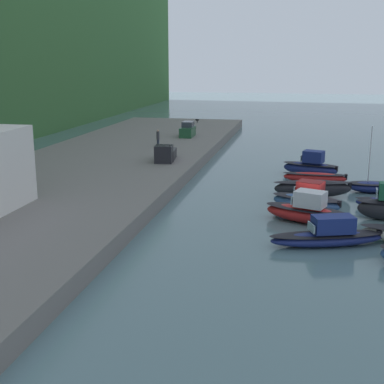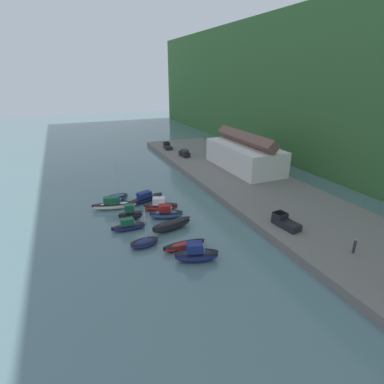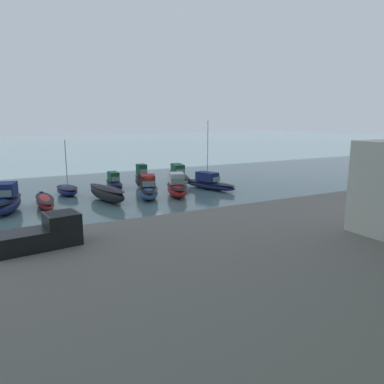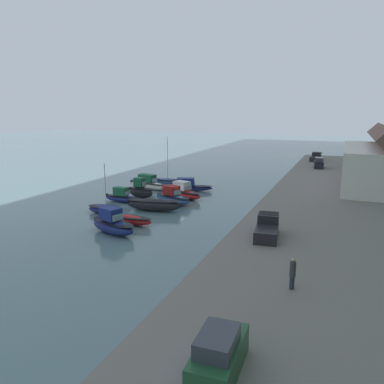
{
  "view_description": "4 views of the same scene",
  "coord_description": "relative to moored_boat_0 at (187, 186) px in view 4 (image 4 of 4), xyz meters",
  "views": [
    {
      "loc": [
        -43.62,
        0.78,
        12.4
      ],
      "look_at": [
        -1.51,
        9.68,
        1.65
      ],
      "focal_mm": 50.0,
      "sensor_mm": 36.0,
      "label": 1
    },
    {
      "loc": [
        46.59,
        -14.29,
        23.97
      ],
      "look_at": [
        -4.18,
        7.38,
        2.08
      ],
      "focal_mm": 28.0,
      "sensor_mm": 36.0,
      "label": 2
    },
    {
      "loc": [
        15.58,
        38.52,
        8.79
      ],
      "look_at": [
        -0.07,
        9.13,
        2.15
      ],
      "focal_mm": 35.0,
      "sensor_mm": 36.0,
      "label": 3
    },
    {
      "loc": [
        46.57,
        21.98,
        12.7
      ],
      "look_at": [
        -0.76,
        2.58,
        1.56
      ],
      "focal_mm": 35.0,
      "sensor_mm": 36.0,
      "label": 4
    }
  ],
  "objects": [
    {
      "name": "moored_boat_6",
      "position": [
        -2.59,
        -5.1,
        -0.02
      ],
      "size": [
        2.47,
        4.29,
        8.38
      ],
      "rotation": [
        0.0,
        0.0,
        0.06
      ],
      "color": "#33568E",
      "rests_on": "ground_plane"
    },
    {
      "name": "moored_boat_5",
      "position": [
        22.76,
        1.07,
        0.28
      ],
      "size": [
        3.8,
        6.45,
        2.76
      ],
      "rotation": [
        0.0,
        0.0,
        -0.29
      ],
      "color": "navy",
      "rests_on": "ground_plane"
    },
    {
      "name": "person_on_quay",
      "position": [
        31.19,
        20.61,
        1.68
      ],
      "size": [
        0.4,
        0.4,
        2.14
      ],
      "color": "#232838",
      "rests_on": "quay_promenade"
    },
    {
      "name": "moored_boat_8",
      "position": [
        7.12,
        -4.56,
        0.39
      ],
      "size": [
        1.83,
        4.24,
        3.01
      ],
      "rotation": [
        0.0,
        0.0,
        -0.08
      ],
      "color": "black",
      "rests_on": "ground_plane"
    },
    {
      "name": "moored_boat_3",
      "position": [
        13.19,
        0.91,
        0.14
      ],
      "size": [
        3.11,
        7.41,
        1.66
      ],
      "rotation": [
        0.0,
        0.0,
        0.2
      ],
      "color": "black",
      "rests_on": "ground_plane"
    },
    {
      "name": "harbor_clubhouse",
      "position": [
        -8.42,
        28.13,
        3.98
      ],
      "size": [
        23.16,
        10.31,
        9.36
      ],
      "color": "silver",
      "rests_on": "quay_promenade"
    },
    {
      "name": "moored_boat_1",
      "position": [
        5.15,
        1.48,
        0.19
      ],
      "size": [
        4.26,
        6.88,
        2.54
      ],
      "rotation": [
        0.0,
        0.0,
        -0.34
      ],
      "color": "red",
      "rests_on": "ground_plane"
    },
    {
      "name": "moored_boat_10",
      "position": [
        16.34,
        -4.54,
        -0.16
      ],
      "size": [
        2.55,
        4.51,
        6.34
      ],
      "rotation": [
        0.0,
        0.0,
        0.1
      ],
      "color": "navy",
      "rests_on": "ground_plane"
    },
    {
      "name": "pickup_truck_0",
      "position": [
        -36.37,
        16.97,
        1.4
      ],
      "size": [
        4.86,
        2.3,
        1.9
      ],
      "rotation": [
        0.0,
        0.0,
        1.5
      ],
      "color": "black",
      "rests_on": "quay_promenade"
    },
    {
      "name": "moored_boat_0",
      "position": [
        0.0,
        0.0,
        0.0
      ],
      "size": [
        4.45,
        8.23,
        2.09
      ],
      "rotation": [
        0.0,
        0.0,
        0.33
      ],
      "color": "navy",
      "rests_on": "ground_plane"
    },
    {
      "name": "parked_car_1",
      "position": [
        -25.02,
        18.43,
        1.49
      ],
      "size": [
        4.32,
        2.1,
        2.16
      ],
      "rotation": [
        0.0,
        0.0,
        1.64
      ],
      "color": "black",
      "rests_on": "quay_promenade"
    },
    {
      "name": "moored_boat_4",
      "position": [
        19.38,
        0.62,
        -0.16
      ],
      "size": [
        1.67,
        6.56,
        1.08
      ],
      "rotation": [
        0.0,
        0.0,
        -0.01
      ],
      "color": "red",
      "rests_on": "ground_plane"
    },
    {
      "name": "pickup_truck_1",
      "position": [
        21.21,
        17.04,
        1.4
      ],
      "size": [
        4.93,
        2.51,
        1.9
      ],
      "rotation": [
        0.0,
        0.0,
        1.69
      ],
      "color": "black",
      "rests_on": "quay_promenade"
    },
    {
      "name": "parked_car_0",
      "position": [
        40.69,
        18.73,
        1.49
      ],
      "size": [
        4.26,
        1.96,
        2.16
      ],
      "rotation": [
        0.0,
        0.0,
        1.61
      ],
      "color": "#1E4C2D",
      "rests_on": "quay_promenade"
    },
    {
      "name": "quay_promenade",
      "position": [
        7.93,
        24.04,
        -0.08
      ],
      "size": [
        112.65,
        21.17,
        1.31
      ],
      "color": "slate",
      "rests_on": "ground_plane"
    },
    {
      "name": "moored_boat_2",
      "position": [
        8.66,
        1.43,
        0.19
      ],
      "size": [
        3.91,
        6.31,
        2.54
      ],
      "rotation": [
        0.0,
        0.0,
        -0.33
      ],
      "color": "#33568E",
      "rests_on": "ground_plane"
    },
    {
      "name": "moored_boat_9",
      "position": [
        10.47,
        -5.62,
        0.01
      ],
      "size": [
        1.76,
        5.93,
        2.11
      ],
      "rotation": [
        0.0,
        0.0,
        -0.04
      ],
      "color": "navy",
      "rests_on": "ground_plane"
    },
    {
      "name": "ground_plane",
      "position": [
        7.93,
        1.15,
        -0.73
      ],
      "size": [
        320.0,
        320.0,
        0.0
      ],
      "primitive_type": "plane",
      "color": "slate"
    },
    {
      "name": "moored_boat_7",
      "position": [
        1.11,
        -6.45,
        0.15
      ],
      "size": [
        3.54,
        8.6,
        2.44
      ],
      "rotation": [
        0.0,
        0.0,
        -0.2
      ],
      "color": "white",
      "rests_on": "ground_plane"
    }
  ]
}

